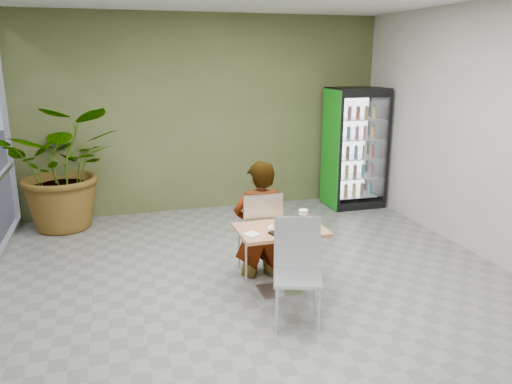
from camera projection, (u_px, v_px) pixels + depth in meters
ground at (269, 298)px, 5.37m from camera, size 7.00×7.00×0.00m
room_envelope at (270, 151)px, 4.96m from camera, size 6.00×7.00×3.20m
dining_table at (280, 247)px, 5.35m from camera, size 0.93×0.66×0.75m
chair_far at (261, 228)px, 5.76m from camera, size 0.47×0.47×1.03m
chair_near at (297, 262)px, 4.80m from camera, size 0.57×0.57×1.02m
seated_woman at (259, 231)px, 5.83m from camera, size 0.63×0.42×1.68m
pizza_plate at (277, 227)px, 5.28m from camera, size 0.26×0.21×0.03m
soda_cup at (303, 218)px, 5.36m from camera, size 0.10×0.10×0.17m
napkin_stack at (252, 234)px, 5.08m from camera, size 0.19×0.19×0.02m
cafeteria_tray at (293, 233)px, 5.12m from camera, size 0.49×0.43×0.02m
beverage_fridge at (355, 148)px, 8.53m from camera, size 0.92×0.71×2.02m
potted_plant at (64, 167)px, 7.39m from camera, size 1.74×1.52×1.86m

